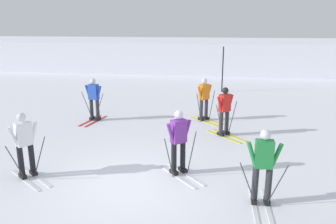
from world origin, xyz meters
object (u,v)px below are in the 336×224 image
at_px(skier_white, 24,142).
at_px(skier_orange, 204,98).
at_px(skier_green, 263,165).
at_px(skier_red, 225,110).
at_px(skier_purple, 179,141).
at_px(skier_blue, 94,98).
at_px(trail_marker_pole, 223,69).

distance_m(skier_white, skier_orange, 7.18).
bearing_deg(skier_white, skier_green, -4.98).
height_order(skier_red, skier_purple, same).
height_order(skier_red, skier_green, same).
height_order(skier_orange, skier_green, same).
bearing_deg(skier_purple, skier_red, 69.53).
height_order(skier_blue, skier_red, same).
bearing_deg(trail_marker_pole, skier_blue, -128.31).
xyz_separation_m(skier_green, skier_purple, (-1.95, 1.25, 0.00)).
bearing_deg(skier_purple, skier_green, -32.58).
distance_m(skier_blue, skier_purple, 5.87).
height_order(skier_red, trail_marker_pole, trail_marker_pole).
distance_m(skier_white, skier_green, 5.79).
relative_size(skier_orange, skier_blue, 1.00).
distance_m(skier_purple, trail_marker_pole, 10.94).
bearing_deg(skier_red, skier_purple, -110.47).
distance_m(skier_orange, skier_blue, 4.39).
bearing_deg(skier_orange, skier_purple, -95.05).
relative_size(skier_white, trail_marker_pole, 0.68).
bearing_deg(skier_green, skier_purple, 147.42).
bearing_deg(trail_marker_pole, skier_green, -86.55).
relative_size(skier_orange, trail_marker_pole, 0.68).
xyz_separation_m(skier_white, trail_marker_pole, (5.04, 11.61, 0.31)).
xyz_separation_m(skier_red, skier_green, (0.73, -4.51, -0.00)).
height_order(skier_blue, skier_green, same).
relative_size(skier_white, skier_purple, 1.00).
distance_m(skier_white, skier_red, 6.44).
xyz_separation_m(skier_blue, trail_marker_pole, (5.12, 6.48, 0.35)).
xyz_separation_m(skier_white, skier_blue, (-0.08, 5.12, -0.04)).
distance_m(skier_blue, skier_green, 8.12).
distance_m(skier_white, skier_blue, 5.13).
bearing_deg(skier_blue, skier_red, -12.31).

